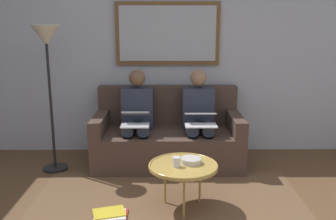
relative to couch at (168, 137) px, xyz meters
name	(u,v)px	position (x,y,z in m)	size (l,w,h in m)	color
wall_rear	(168,53)	(0.00, -0.48, 0.99)	(6.00, 0.12, 2.60)	#B7BCC6
area_rug	(169,210)	(0.00, 1.27, -0.31)	(2.60, 1.80, 0.01)	brown
couch	(168,137)	(0.00, 0.00, 0.00)	(1.75, 0.90, 0.90)	#4C382D
framed_mirror	(168,34)	(0.00, -0.39, 1.24)	(1.31, 0.05, 0.78)	brown
coffee_table	(183,166)	(-0.13, 1.22, 0.10)	(0.63, 0.63, 0.43)	tan
cup	(176,162)	(-0.07, 1.26, 0.16)	(0.07, 0.07, 0.09)	silver
bowl	(191,161)	(-0.21, 1.17, 0.14)	(0.19, 0.19, 0.05)	beige
person_left	(199,115)	(-0.37, 0.07, 0.30)	(0.38, 0.58, 1.14)	#2D3342
laptop_white	(200,119)	(-0.37, 0.32, 0.31)	(0.36, 0.33, 0.14)	white
person_right	(137,115)	(0.37, 0.07, 0.30)	(0.38, 0.58, 1.14)	#2D3342
laptop_silver	(135,119)	(0.37, 0.31, 0.31)	(0.31, 0.35, 0.15)	silver
magazine_stack	(110,214)	(0.52, 1.36, -0.29)	(0.33, 0.28, 0.03)	red
standing_lamp	(47,52)	(1.33, 0.27, 1.06)	(0.32, 0.32, 1.66)	black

